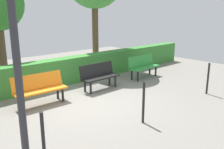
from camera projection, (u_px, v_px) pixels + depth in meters
name	position (u px, v px, depth m)	size (l,w,h in m)	color
ground_plane	(89.00, 102.00, 7.06)	(16.00, 16.00, 0.00)	gray
bench_green	(143.00, 66.00, 9.59)	(1.43, 0.50, 0.86)	#2D8C38
bench_black	(99.00, 75.00, 8.16)	(1.39, 0.48, 0.86)	black
bench_orange	(40.00, 88.00, 6.82)	(1.48, 0.51, 0.86)	orange
hedge_row	(76.00, 69.00, 9.08)	(11.94, 0.51, 0.94)	#387F33
railing_post_near	(208.00, 79.00, 7.67)	(0.06, 0.06, 1.00)	black
railing_post_mid	(143.00, 103.00, 5.67)	(0.06, 0.06, 1.00)	black
railing_post_far	(43.00, 140.00, 4.03)	(0.06, 0.06, 1.00)	black
lamp_post	(12.00, 11.00, 3.53)	(0.36, 0.36, 3.67)	#2D2D33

